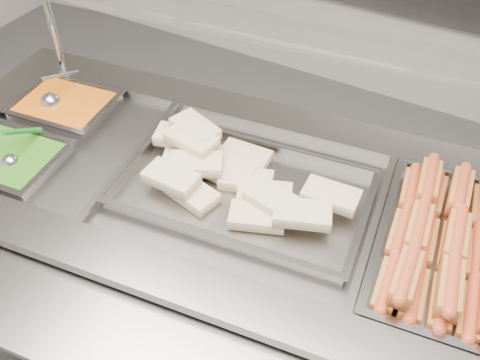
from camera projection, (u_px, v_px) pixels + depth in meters
The scene contains 11 objects.
steam_counter at pixel (227, 276), 1.95m from camera, with size 2.09×1.13×0.96m.
tray_rail at pixel (134, 341), 1.29m from camera, with size 1.93×0.62×0.06m.
sneeze_guard at pixel (254, 29), 1.50m from camera, with size 1.78×0.53×0.47m.
pan_hotdogs at pixel (446, 256), 1.46m from camera, with size 0.43×0.63×0.11m.
pan_wraps at pixel (243, 193), 1.62m from camera, with size 0.77×0.51×0.07m.
pan_beans at pixel (67, 113), 1.93m from camera, with size 0.35×0.29×0.11m.
pan_peas at pixel (11, 166), 1.73m from camera, with size 0.35×0.29×0.11m.
hotdogs_in_buns at pixel (450, 246), 1.42m from camera, with size 0.39×0.58×0.12m.
tortilla_wraps at pixel (230, 173), 1.62m from camera, with size 0.70×0.33×0.10m.
ladle at pixel (52, 101), 1.90m from camera, with size 0.07×0.21×0.15m.
serving_spoon at pixel (13, 157), 1.68m from camera, with size 0.06×0.19×0.15m.
Camera 1 is at (0.59, -0.58, 2.08)m, focal length 40.00 mm.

